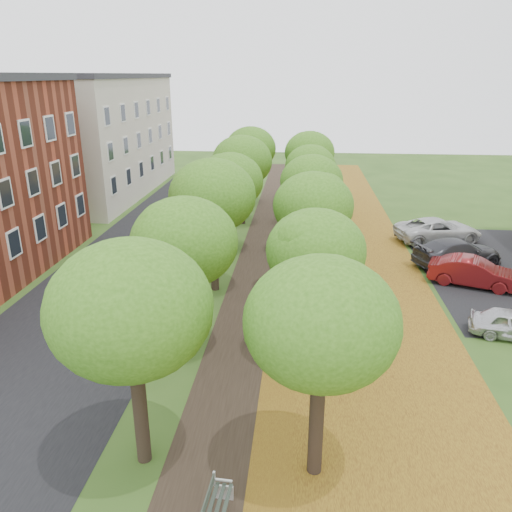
% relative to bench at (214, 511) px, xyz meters
% --- Properties ---
extents(ground, '(120.00, 120.00, 0.00)m').
position_rel_bench_xyz_m(ground, '(-0.16, 2.00, -0.43)').
color(ground, '#2D4C19').
rests_on(ground, ground).
extents(street_asphalt, '(8.00, 70.00, 0.01)m').
position_rel_bench_xyz_m(street_asphalt, '(-7.66, 17.00, -0.42)').
color(street_asphalt, black).
rests_on(street_asphalt, ground).
extents(footpath, '(3.20, 70.00, 0.01)m').
position_rel_bench_xyz_m(footpath, '(-0.16, 17.00, -0.42)').
color(footpath, black).
rests_on(footpath, ground).
extents(leaf_verge, '(7.50, 70.00, 0.01)m').
position_rel_bench_xyz_m(leaf_verge, '(4.84, 17.00, -0.42)').
color(leaf_verge, olive).
rests_on(leaf_verge, ground).
extents(parking_lot, '(9.00, 16.00, 0.01)m').
position_rel_bench_xyz_m(parking_lot, '(13.34, 18.00, -0.42)').
color(parking_lot, black).
rests_on(parking_lot, ground).
extents(tree_row_west, '(3.93, 33.93, 6.16)m').
position_rel_bench_xyz_m(tree_row_west, '(-2.36, 17.00, 4.03)').
color(tree_row_west, black).
rests_on(tree_row_west, ground).
extents(tree_row_east, '(3.93, 33.93, 6.16)m').
position_rel_bench_xyz_m(tree_row_east, '(2.44, 17.00, 4.03)').
color(tree_row_east, black).
rests_on(tree_row_east, ground).
extents(building_cream, '(10.30, 20.30, 10.40)m').
position_rel_bench_xyz_m(building_cream, '(-17.16, 35.00, 4.78)').
color(building_cream, beige).
rests_on(building_cream, ground).
extents(bench, '(0.63, 1.77, 0.82)m').
position_rel_bench_xyz_m(bench, '(0.00, 0.00, 0.00)').
color(bench, '#2A342B').
rests_on(bench, ground).
extents(car_red, '(4.68, 2.95, 1.46)m').
position_rel_bench_xyz_m(car_red, '(10.84, 15.71, 0.30)').
color(car_red, maroon).
rests_on(car_red, ground).
extents(car_grey, '(5.65, 3.91, 1.52)m').
position_rel_bench_xyz_m(car_grey, '(10.84, 18.67, 0.33)').
color(car_grey, '#36363B').
rests_on(car_grey, ground).
extents(car_white, '(6.00, 3.90, 1.54)m').
position_rel_bench_xyz_m(car_white, '(10.84, 23.01, 0.34)').
color(car_white, silver).
rests_on(car_white, ground).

